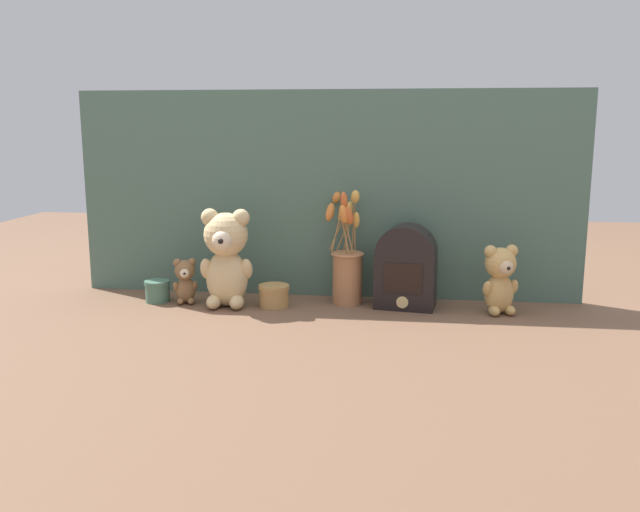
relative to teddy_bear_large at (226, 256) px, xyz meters
name	(u,v)px	position (x,y,z in m)	size (l,w,h in m)	color
ground_plane	(319,309)	(0.28, 0.00, -0.15)	(4.00, 4.00, 0.00)	brown
backdrop_wall	(326,195)	(0.28, 0.17, 0.17)	(1.59, 0.02, 0.65)	#4C6B5B
teddy_bear_large	(226,256)	(0.00, 0.00, 0.00)	(0.16, 0.15, 0.30)	#DBBC84
teddy_bear_medium	(500,278)	(0.81, 0.02, -0.05)	(0.11, 0.10, 0.20)	tan
teddy_bear_small	(185,280)	(-0.14, 0.02, -0.08)	(0.08, 0.07, 0.14)	olive
flower_vase	(347,266)	(0.36, 0.08, -0.04)	(0.13, 0.16, 0.35)	#AD7047
vintage_radio	(406,267)	(0.53, 0.05, -0.03)	(0.19, 0.13, 0.25)	black
decorative_tin_tall	(157,291)	(-0.23, 0.02, -0.12)	(0.08, 0.08, 0.07)	#47705B
decorative_tin_short	(274,296)	(0.14, 0.01, -0.12)	(0.09, 0.09, 0.07)	tan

